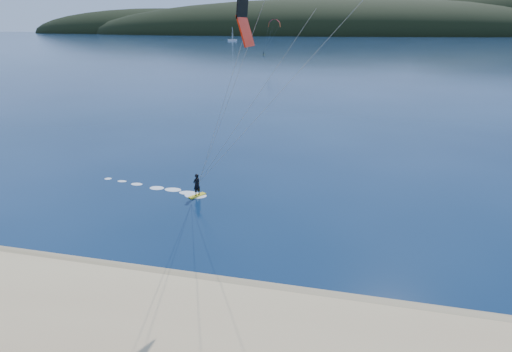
# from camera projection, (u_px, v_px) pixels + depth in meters

# --- Properties ---
(ground) EXTENTS (1800.00, 1800.00, 0.00)m
(ground) POSITION_uv_depth(u_px,v_px,m) (166.00, 341.00, 20.01)
(ground) COLOR #071C39
(ground) RESTS_ON ground
(wet_sand) EXTENTS (220.00, 2.50, 0.10)m
(wet_sand) POSITION_uv_depth(u_px,v_px,m) (200.00, 286.00, 24.12)
(wet_sand) COLOR olive
(wet_sand) RESTS_ON ground
(headland) EXTENTS (1200.00, 310.00, 140.00)m
(headland) POSITION_uv_depth(u_px,v_px,m) (358.00, 34.00, 702.55)
(headland) COLOR black
(headland) RESTS_ON ground
(kitesurfer_near) EXTENTS (25.96, 9.04, 19.51)m
(kitesurfer_near) POSITION_uv_depth(u_px,v_px,m) (310.00, 15.00, 24.63)
(kitesurfer_near) COLOR yellow
(kitesurfer_near) RESTS_ON ground
(kitesurfer_far) EXTENTS (10.11, 7.89, 15.82)m
(kitesurfer_far) POSITION_uv_depth(u_px,v_px,m) (274.00, 26.00, 202.87)
(kitesurfer_far) COLOR yellow
(kitesurfer_far) RESTS_ON ground
(sailboat) EXTENTS (9.41, 5.88, 13.11)m
(sailboat) POSITION_uv_depth(u_px,v_px,m) (232.00, 40.00, 407.08)
(sailboat) COLOR white
(sailboat) RESTS_ON ground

